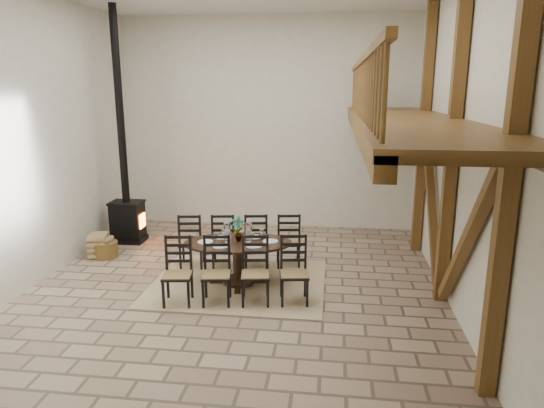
# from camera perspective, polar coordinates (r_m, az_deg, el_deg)

# --- Properties ---
(ground) EXTENTS (8.00, 8.00, 0.00)m
(ground) POSITION_cam_1_polar(r_m,az_deg,el_deg) (8.46, -4.31, -9.86)
(ground) COLOR tan
(ground) RESTS_ON ground
(room_shell) EXTENTS (7.02, 8.02, 5.01)m
(room_shell) POSITION_cam_1_polar(r_m,az_deg,el_deg) (7.61, 4.25, 10.95)
(room_shell) COLOR silver
(room_shell) RESTS_ON ground
(rug) EXTENTS (3.00, 2.50, 0.02)m
(rug) POSITION_cam_1_polar(r_m,az_deg,el_deg) (8.66, -3.94, -9.22)
(rug) COLOR tan
(rug) RESTS_ON ground
(dining_table) EXTENTS (2.57, 2.38, 1.19)m
(dining_table) POSITION_cam_1_polar(r_m,az_deg,el_deg) (8.52, -3.99, -6.90)
(dining_table) COLOR black
(dining_table) RESTS_ON ground
(wood_stove) EXTENTS (0.72, 0.56, 5.00)m
(wood_stove) POSITION_cam_1_polar(r_m,az_deg,el_deg) (11.06, -16.82, 1.27)
(wood_stove) COLOR black
(wood_stove) RESTS_ON ground
(log_basket) EXTENTS (0.50, 0.50, 0.41)m
(log_basket) POSITION_cam_1_polar(r_m,az_deg,el_deg) (10.41, -19.03, -4.99)
(log_basket) COLOR brown
(log_basket) RESTS_ON ground
(log_stack) EXTENTS (0.46, 0.55, 0.48)m
(log_stack) POSITION_cam_1_polar(r_m,az_deg,el_deg) (10.46, -19.75, -4.61)
(log_stack) COLOR #A3835B
(log_stack) RESTS_ON ground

